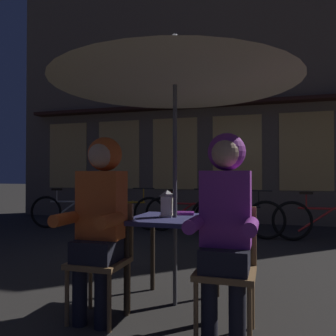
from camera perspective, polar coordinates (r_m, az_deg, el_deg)
The scene contains 15 objects.
ground_plane at distance 3.11m, azimuth 1.18°, elevation -21.84°, with size 60.00×60.00×0.00m, color #2D2B28.
cafe_table at distance 2.95m, azimuth 1.17°, elevation -10.16°, with size 0.72×0.72×0.74m.
patio_umbrella at distance 3.06m, azimuth 1.16°, elevation 17.07°, with size 2.10×2.10×2.31m.
lantern at distance 2.95m, azimuth -0.14°, elevation -5.80°, with size 0.11×0.11×0.23m.
chair_left at distance 2.81m, azimuth -10.68°, elevation -13.69°, with size 0.40×0.40×0.87m.
chair_right at distance 2.53m, azimuth 9.74°, elevation -15.12°, with size 0.40×0.40×0.87m.
person_left_hooded at distance 2.70m, azimuth -11.21°, elevation -6.52°, with size 0.45×0.56×1.40m.
person_right_hooded at distance 2.41m, azimuth 9.55°, elevation -7.20°, with size 0.45×0.56×1.40m.
shopfront_building at distance 8.56m, azimuth 6.53°, elevation 12.35°, with size 10.00×0.93×6.20m.
bicycle_nearest at distance 7.33m, azimuth -15.98°, elevation -6.95°, with size 1.65×0.41×0.84m.
bicycle_second at distance 6.98m, azimuth -7.21°, elevation -7.28°, with size 1.68×0.19×0.84m.
bicycle_third at distance 6.59m, azimuth 2.97°, elevation -7.66°, with size 1.68×0.14×0.84m.
bicycle_fourth at distance 6.19m, azimuth 11.25°, elevation -8.07°, with size 1.67×0.24×0.84m.
bicycle_fifth at distance 6.21m, azimuth 24.63°, elevation -7.97°, with size 1.68×0.19×0.84m.
book at distance 3.14m, azimuth 2.50°, elevation -7.51°, with size 0.20×0.14×0.02m, color #661E7A.
Camera 1 is at (0.78, -2.81, 1.11)m, focal length 36.62 mm.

